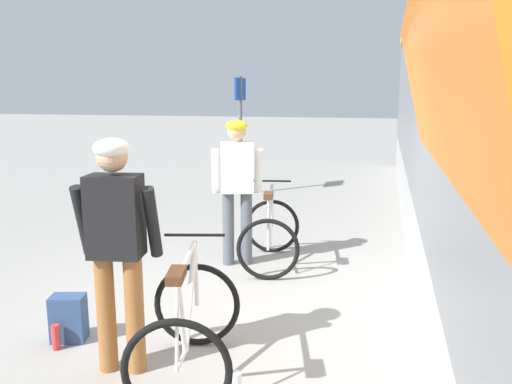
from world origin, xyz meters
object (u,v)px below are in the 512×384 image
bicycle_near_silver (270,233)px  bicycle_far_white (188,328)px  backpack_on_platform (69,318)px  cyclist_near_in_white (237,179)px  platform_sign_post (240,116)px  water_bottle_by_the_backpack (56,337)px  cyclist_far_in_dark (116,236)px

bicycle_near_silver → bicycle_far_white: (-0.02, -2.62, 0.00)m
bicycle_far_white → backpack_on_platform: bicycle_far_white is taller
cyclist_near_in_white → bicycle_near_silver: 0.77m
cyclist_near_in_white → platform_sign_post: (-1.17, 4.26, 0.57)m
water_bottle_by_the_backpack → bicycle_near_silver: bearing=63.3°
bicycle_near_silver → bicycle_far_white: size_ratio=0.97×
cyclist_near_in_white → water_bottle_by_the_backpack: (-0.84, -2.42, -0.95)m
cyclist_far_in_dark → bicycle_near_silver: bearing=77.9°
cyclist_far_in_dark → platform_sign_post: bearing=98.4°
cyclist_far_in_dark → water_bottle_by_the_backpack: cyclist_far_in_dark is taller
cyclist_far_in_dark → bicycle_far_white: size_ratio=1.46×
platform_sign_post → water_bottle_by_the_backpack: bearing=-87.2°
bicycle_near_silver → backpack_on_platform: 2.62m
cyclist_near_in_white → bicycle_far_white: (0.38, -2.57, -0.65)m
cyclist_far_in_dark → platform_sign_post: (-1.01, 6.83, 0.57)m
bicycle_near_silver → platform_sign_post: (-1.57, 4.22, 1.22)m
bicycle_near_silver → cyclist_far_in_dark: bearing=-102.1°
bicycle_near_silver → backpack_on_platform: bearing=-118.0°
bicycle_far_white → water_bottle_by_the_backpack: size_ratio=5.67×
bicycle_far_white → water_bottle_by_the_backpack: 1.26m
backpack_on_platform → platform_sign_post: size_ratio=0.17×
cyclist_far_in_dark → water_bottle_by_the_backpack: 1.18m
bicycle_near_silver → water_bottle_by_the_backpack: bearing=-116.7°
bicycle_near_silver → platform_sign_post: size_ratio=0.49×
water_bottle_by_the_backpack → backpack_on_platform: bearing=84.6°
bicycle_near_silver → cyclist_near_in_white: bearing=-173.6°
platform_sign_post → cyclist_near_in_white: bearing=-74.7°
cyclist_near_in_white → water_bottle_by_the_backpack: size_ratio=8.28×
cyclist_far_in_dark → bicycle_far_white: (0.54, -0.00, -0.65)m
platform_sign_post → bicycle_near_silver: bearing=-69.6°
backpack_on_platform → water_bottle_by_the_backpack: (-0.02, -0.16, -0.09)m
cyclist_far_in_dark → water_bottle_by_the_backpack: (-0.68, 0.15, -0.95)m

